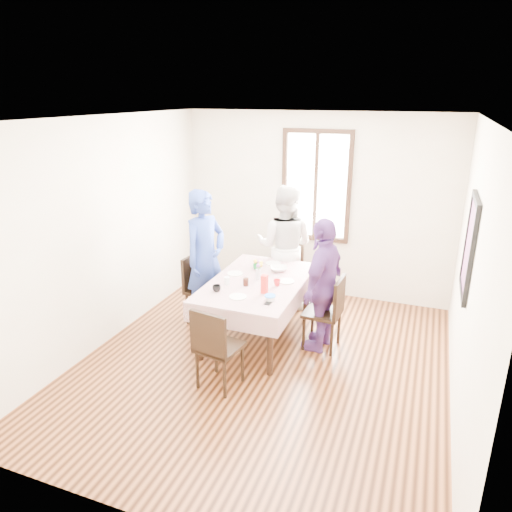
# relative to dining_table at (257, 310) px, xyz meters

# --- Properties ---
(ground) EXTENTS (4.50, 4.50, 0.00)m
(ground) POSITION_rel_dining_table_xyz_m (0.28, -0.57, -0.38)
(ground) COLOR black
(ground) RESTS_ON ground
(back_wall) EXTENTS (4.00, 0.00, 4.00)m
(back_wall) POSITION_rel_dining_table_xyz_m (0.28, 1.68, 0.98)
(back_wall) COLOR beige
(back_wall) RESTS_ON ground
(right_wall) EXTENTS (0.00, 4.50, 4.50)m
(right_wall) POSITION_rel_dining_table_xyz_m (2.28, -0.57, 0.98)
(right_wall) COLOR beige
(right_wall) RESTS_ON ground
(window_frame) EXTENTS (1.02, 0.06, 1.62)m
(window_frame) POSITION_rel_dining_table_xyz_m (0.28, 1.66, 1.27)
(window_frame) COLOR black
(window_frame) RESTS_ON back_wall
(window_pane) EXTENTS (0.90, 0.02, 1.50)m
(window_pane) POSITION_rel_dining_table_xyz_m (0.28, 1.67, 1.27)
(window_pane) COLOR white
(window_pane) RESTS_ON back_wall
(art_poster) EXTENTS (0.04, 0.76, 0.96)m
(art_poster) POSITION_rel_dining_table_xyz_m (2.26, -0.27, 1.18)
(art_poster) COLOR red
(art_poster) RESTS_ON right_wall
(dining_table) EXTENTS (0.97, 1.61, 0.75)m
(dining_table) POSITION_rel_dining_table_xyz_m (0.00, 0.00, 0.00)
(dining_table) COLOR black
(dining_table) RESTS_ON ground
(tablecloth) EXTENTS (1.09, 1.73, 0.01)m
(tablecloth) POSITION_rel_dining_table_xyz_m (0.00, 0.00, 0.38)
(tablecloth) COLOR #510711
(tablecloth) RESTS_ON dining_table
(chair_left) EXTENTS (0.46, 0.46, 0.91)m
(chair_left) POSITION_rel_dining_table_xyz_m (-0.81, 0.15, 0.08)
(chair_left) COLOR black
(chair_left) RESTS_ON ground
(chair_right) EXTENTS (0.44, 0.44, 0.91)m
(chair_right) POSITION_rel_dining_table_xyz_m (0.81, 0.05, 0.08)
(chair_right) COLOR black
(chair_right) RESTS_ON ground
(chair_far) EXTENTS (0.47, 0.47, 0.91)m
(chair_far) POSITION_rel_dining_table_xyz_m (0.00, 1.11, 0.08)
(chair_far) COLOR black
(chair_far) RESTS_ON ground
(chair_near) EXTENTS (0.48, 0.48, 0.91)m
(chair_near) POSITION_rel_dining_table_xyz_m (0.00, -1.11, 0.08)
(chair_near) COLOR black
(chair_near) RESTS_ON ground
(person_left) EXTENTS (0.62, 0.76, 1.80)m
(person_left) POSITION_rel_dining_table_xyz_m (-0.79, 0.15, 0.53)
(person_left) COLOR #273E90
(person_left) RESTS_ON ground
(person_far) EXTENTS (0.88, 0.70, 1.75)m
(person_far) POSITION_rel_dining_table_xyz_m (0.00, 1.09, 0.50)
(person_far) COLOR beige
(person_far) RESTS_ON ground
(person_right) EXTENTS (0.54, 1.00, 1.62)m
(person_right) POSITION_rel_dining_table_xyz_m (0.79, 0.05, 0.43)
(person_right) COLOR #572F72
(person_right) RESTS_ON ground
(mug_black) EXTENTS (0.11, 0.11, 0.08)m
(mug_black) POSITION_rel_dining_table_xyz_m (-0.33, -0.47, 0.42)
(mug_black) COLOR black
(mug_black) RESTS_ON tablecloth
(mug_flag) EXTENTS (0.11, 0.11, 0.08)m
(mug_flag) POSITION_rel_dining_table_xyz_m (0.27, -0.06, 0.43)
(mug_flag) COLOR red
(mug_flag) RESTS_ON tablecloth
(mug_green) EXTENTS (0.11, 0.11, 0.08)m
(mug_green) POSITION_rel_dining_table_xyz_m (-0.14, 0.36, 0.43)
(mug_green) COLOR #0C7226
(mug_green) RESTS_ON tablecloth
(serving_bowl) EXTENTS (0.29, 0.29, 0.05)m
(serving_bowl) POSITION_rel_dining_table_xyz_m (0.14, 0.42, 0.41)
(serving_bowl) COLOR white
(serving_bowl) RESTS_ON tablecloth
(juice_carton) EXTENTS (0.07, 0.07, 0.22)m
(juice_carton) POSITION_rel_dining_table_xyz_m (0.20, -0.31, 0.50)
(juice_carton) COLOR red
(juice_carton) RESTS_ON tablecloth
(butter_tub) EXTENTS (0.11, 0.11, 0.05)m
(butter_tub) POSITION_rel_dining_table_xyz_m (0.33, -0.49, 0.41)
(butter_tub) COLOR white
(butter_tub) RESTS_ON tablecloth
(jam_jar) EXTENTS (0.07, 0.07, 0.09)m
(jam_jar) POSITION_rel_dining_table_xyz_m (-0.08, -0.19, 0.43)
(jam_jar) COLOR black
(jam_jar) RESTS_ON tablecloth
(drinking_glass) EXTENTS (0.07, 0.07, 0.10)m
(drinking_glass) POSITION_rel_dining_table_xyz_m (-0.30, -0.23, 0.43)
(drinking_glass) COLOR silver
(drinking_glass) RESTS_ON tablecloth
(smartphone) EXTENTS (0.07, 0.14, 0.01)m
(smartphone) POSITION_rel_dining_table_xyz_m (0.34, -0.54, 0.39)
(smartphone) COLOR black
(smartphone) RESTS_ON tablecloth
(flower_vase) EXTENTS (0.07, 0.07, 0.13)m
(flower_vase) POSITION_rel_dining_table_xyz_m (-0.01, 0.06, 0.45)
(flower_vase) COLOR silver
(flower_vase) RESTS_ON tablecloth
(plate_left) EXTENTS (0.20, 0.20, 0.01)m
(plate_left) POSITION_rel_dining_table_xyz_m (-0.35, 0.12, 0.39)
(plate_left) COLOR white
(plate_left) RESTS_ON tablecloth
(plate_right) EXTENTS (0.20, 0.20, 0.01)m
(plate_right) POSITION_rel_dining_table_xyz_m (0.34, 0.10, 0.39)
(plate_right) COLOR white
(plate_right) RESTS_ON tablecloth
(plate_far) EXTENTS (0.20, 0.20, 0.01)m
(plate_far) POSITION_rel_dining_table_xyz_m (-0.02, 0.64, 0.39)
(plate_far) COLOR white
(plate_far) RESTS_ON tablecloth
(plate_near) EXTENTS (0.20, 0.20, 0.01)m
(plate_near) POSITION_rel_dining_table_xyz_m (-0.03, -0.53, 0.39)
(plate_near) COLOR white
(plate_near) RESTS_ON tablecloth
(butter_lid) EXTENTS (0.12, 0.12, 0.01)m
(butter_lid) POSITION_rel_dining_table_xyz_m (0.33, -0.49, 0.45)
(butter_lid) COLOR blue
(butter_lid) RESTS_ON butter_tub
(flower_bunch) EXTENTS (0.09, 0.09, 0.10)m
(flower_bunch) POSITION_rel_dining_table_xyz_m (-0.01, 0.06, 0.57)
(flower_bunch) COLOR yellow
(flower_bunch) RESTS_ON flower_vase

